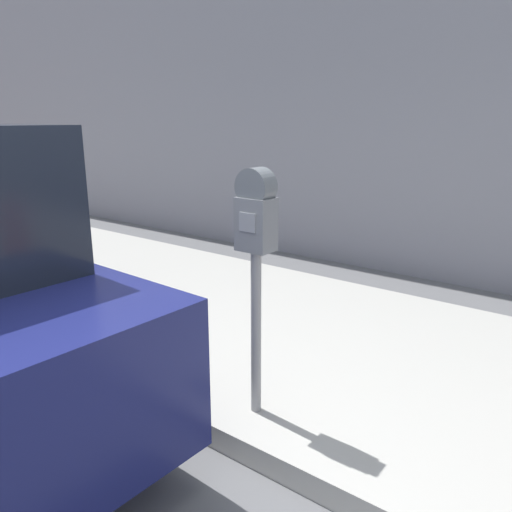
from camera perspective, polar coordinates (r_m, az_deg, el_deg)
name	(u,v)px	position (r m, az deg, el deg)	size (l,w,h in m)	color
ground_plane	(36,492)	(3.00, -23.86, -23.44)	(60.00, 60.00, 0.00)	slate
sidewalk	(283,335)	(4.24, 3.07, -8.95)	(24.00, 2.80, 0.15)	#ADAAA3
building_facade	(418,56)	(6.22, 18.06, 20.87)	(24.00, 0.30, 4.98)	gray
parking_meter	(256,239)	(2.70, -0.01, 2.00)	(0.20, 0.15, 1.43)	gray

